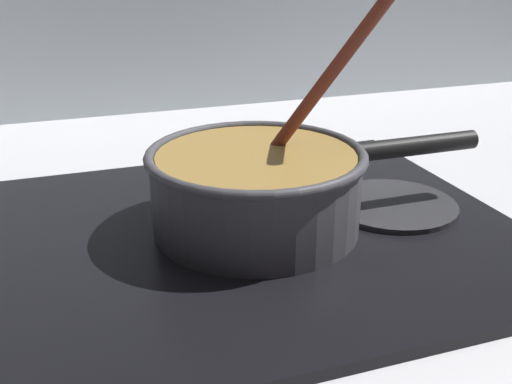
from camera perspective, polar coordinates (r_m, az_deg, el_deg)
The scene contains 5 objects.
ground at distance 0.50m, azimuth 5.58°, elevation -17.09°, with size 2.40×1.60×0.04m, color #B7B7BC.
hob_plate at distance 0.66m, azimuth 0.00°, elevation -3.84°, with size 0.56×0.48×0.01m, color black.
burner_ring at distance 0.66m, azimuth 0.00°, elevation -3.05°, with size 0.17×0.17×0.01m, color #592D0C.
spare_burner at distance 0.72m, azimuth 12.77°, elevation -1.16°, with size 0.15×0.15×0.01m, color #262628.
cooking_pan at distance 0.64m, azimuth 0.19°, elevation 0.51°, with size 0.39×0.23×0.28m.
Camera 1 is at (-0.17, -0.35, 0.30)m, focal length 42.25 mm.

